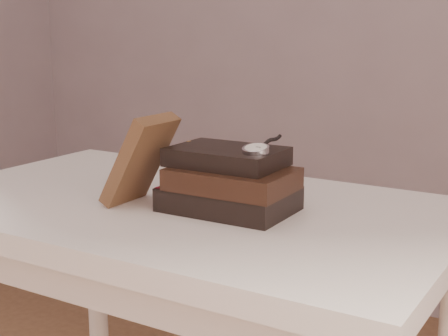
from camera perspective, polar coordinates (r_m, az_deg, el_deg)
The scene contains 5 objects.
table at distance 1.24m, azimuth -3.71°, elevation -6.99°, with size 1.00×0.60×0.75m.
book_stack at distance 1.14m, azimuth 0.48°, elevation -1.22°, with size 0.23×0.16×0.11m.
journal at distance 1.18m, azimuth -7.31°, elevation 0.73°, with size 0.03×0.11×0.18m, color #412819.
pocket_watch at distance 1.10m, azimuth 2.97°, elevation 1.75°, with size 0.05×0.15×0.02m.
eyeglasses at distance 1.24m, azimuth -0.94°, elevation 0.42°, with size 0.09×0.11×0.04m.
Camera 1 is at (0.68, -0.61, 1.07)m, focal length 52.60 mm.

